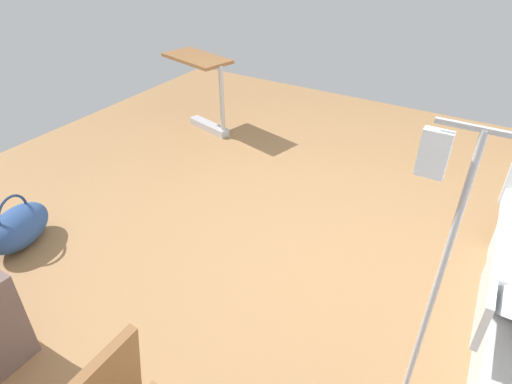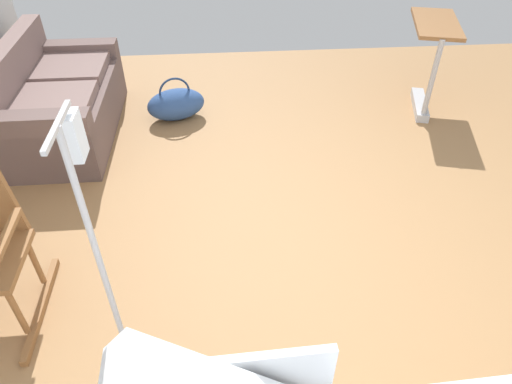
# 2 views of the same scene
# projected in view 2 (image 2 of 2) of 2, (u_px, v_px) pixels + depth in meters

# --- Properties ---
(ground_plane) EXTENTS (6.68, 6.68, 0.00)m
(ground_plane) POSITION_uv_depth(u_px,v_px,m) (311.00, 237.00, 3.34)
(ground_plane) COLOR #9E7247
(couch) EXTENTS (1.60, 0.86, 0.85)m
(couch) POSITION_uv_depth(u_px,v_px,m) (59.00, 104.00, 4.23)
(couch) COLOR #68534F
(couch) RESTS_ON ground
(overbed_table) EXTENTS (0.88, 0.58, 0.84)m
(overbed_table) POSITION_uv_depth(u_px,v_px,m) (430.00, 56.00, 4.49)
(overbed_table) COLOR #B2B5BA
(overbed_table) RESTS_ON ground
(duffel_bag) EXTENTS (0.46, 0.63, 0.43)m
(duffel_bag) POSITION_uv_depth(u_px,v_px,m) (176.00, 104.00, 4.54)
(duffel_bag) COLOR #2D4C84
(duffel_bag) RESTS_ON ground
(iv_pole) EXTENTS (0.44, 0.44, 1.69)m
(iv_pole) POSITION_uv_depth(u_px,v_px,m) (138.00, 382.00, 2.23)
(iv_pole) COLOR #B2B5BA
(iv_pole) RESTS_ON ground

